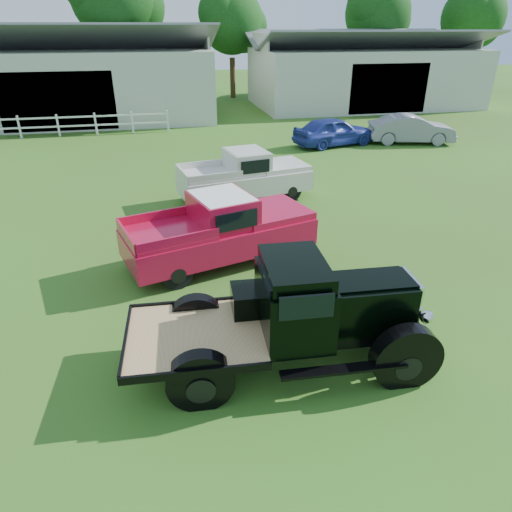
{
  "coord_description": "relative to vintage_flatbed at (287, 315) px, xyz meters",
  "views": [
    {
      "loc": [
        -1.67,
        -7.52,
        5.58
      ],
      "look_at": [
        0.2,
        1.2,
        1.05
      ],
      "focal_mm": 32.0,
      "sensor_mm": 36.0,
      "label": 1
    }
  ],
  "objects": [
    {
      "name": "ground",
      "position": [
        -0.26,
        1.14,
        -1.05
      ],
      "size": [
        120.0,
        120.0,
        0.0
      ],
      "primitive_type": "plane",
      "color": "#3E531E"
    },
    {
      "name": "shed_left",
      "position": [
        -7.26,
        27.14,
        1.75
      ],
      "size": [
        18.8,
        10.2,
        5.6
      ],
      "primitive_type": null,
      "color": "#B2B39A",
      "rests_on": "ground"
    },
    {
      "name": "shed_right",
      "position": [
        13.74,
        28.14,
        1.55
      ],
      "size": [
        16.8,
        9.2,
        5.2
      ],
      "primitive_type": null,
      "color": "#B2B39A",
      "rests_on": "ground"
    },
    {
      "name": "fence_rail",
      "position": [
        -8.26,
        21.14,
        -0.45
      ],
      "size": [
        14.2,
        0.16,
        1.2
      ],
      "primitive_type": null,
      "color": "white",
      "rests_on": "ground"
    },
    {
      "name": "tree_b",
      "position": [
        -4.26,
        35.14,
        4.7
      ],
      "size": [
        6.9,
        6.9,
        11.5
      ],
      "primitive_type": null,
      "color": "black",
      "rests_on": "ground"
    },
    {
      "name": "tree_c",
      "position": [
        4.74,
        34.14,
        3.45
      ],
      "size": [
        5.4,
        5.4,
        9.0
      ],
      "primitive_type": null,
      "color": "black",
      "rests_on": "ground"
    },
    {
      "name": "tree_d",
      "position": [
        17.74,
        35.14,
        3.95
      ],
      "size": [
        6.0,
        6.0,
        10.0
      ],
      "primitive_type": null,
      "color": "black",
      "rests_on": "ground"
    },
    {
      "name": "tree_e",
      "position": [
        25.74,
        33.14,
        3.7
      ],
      "size": [
        5.7,
        5.7,
        9.5
      ],
      "primitive_type": null,
      "color": "black",
      "rests_on": "ground"
    },
    {
      "name": "vintage_flatbed",
      "position": [
        0.0,
        0.0,
        0.0
      ],
      "size": [
        5.42,
        2.41,
        2.1
      ],
      "primitive_type": null,
      "rotation": [
        0.0,
        0.0,
        -0.06
      ],
      "color": "black",
      "rests_on": "ground"
    },
    {
      "name": "red_pickup",
      "position": [
        -0.59,
        4.3,
        -0.14
      ],
      "size": [
        5.35,
        3.25,
        1.83
      ],
      "primitive_type": null,
      "rotation": [
        0.0,
        0.0,
        0.28
      ],
      "color": "#AF0F32",
      "rests_on": "ground"
    },
    {
      "name": "white_pickup",
      "position": [
        0.91,
        8.84,
        -0.19
      ],
      "size": [
        4.94,
        2.63,
        1.72
      ],
      "primitive_type": null,
      "rotation": [
        0.0,
        0.0,
        0.18
      ],
      "color": "beige",
      "rests_on": "ground"
    },
    {
      "name": "misc_car_blue",
      "position": [
        6.91,
        15.91,
        -0.33
      ],
      "size": [
        4.51,
        2.63,
        1.44
      ],
      "primitive_type": "imported",
      "rotation": [
        0.0,
        0.0,
        1.8
      ],
      "color": "navy",
      "rests_on": "ground"
    },
    {
      "name": "misc_car_grey",
      "position": [
        11.06,
        15.57,
        -0.33
      ],
      "size": [
        4.58,
        2.5,
        1.43
      ],
      "primitive_type": "imported",
      "rotation": [
        0.0,
        0.0,
        1.33
      ],
      "color": "gray",
      "rests_on": "ground"
    }
  ]
}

